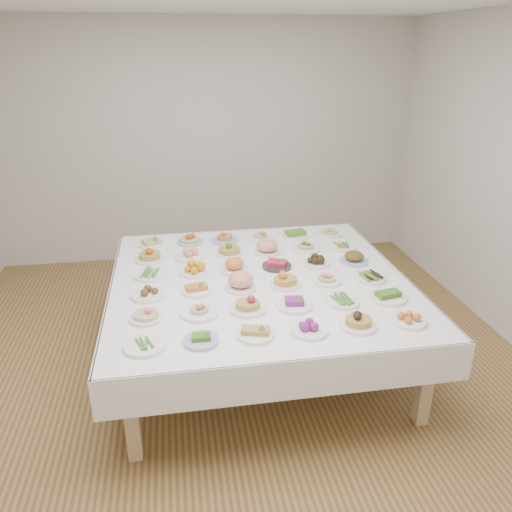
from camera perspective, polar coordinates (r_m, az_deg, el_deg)
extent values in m
plane|color=olive|center=(4.28, -2.50, -12.36)|extent=(5.00, 5.00, 0.00)
cube|color=beige|center=(6.09, -5.83, 12.57)|extent=(5.00, 0.02, 2.80)
cube|color=beige|center=(1.50, 9.90, -22.54)|extent=(5.00, 0.02, 2.80)
cube|color=white|center=(4.02, 0.36, -2.92)|extent=(2.33, 2.33, 0.06)
cube|color=white|center=(5.13, -1.91, 1.53)|extent=(2.35, 0.02, 0.28)
cube|color=white|center=(3.10, 4.22, -13.98)|extent=(2.35, 0.02, 0.28)
cube|color=white|center=(4.41, 15.47, -3.00)|extent=(0.02, 2.35, 0.28)
cube|color=white|center=(4.06, -16.15, -5.40)|extent=(0.01, 2.35, 0.28)
cube|color=tan|center=(3.36, -14.06, -17.13)|extent=(0.09, 0.09, 0.69)
cube|color=tan|center=(3.71, 18.77, -13.41)|extent=(0.09, 0.09, 0.69)
cube|color=tan|center=(5.04, -12.77, -2.73)|extent=(0.09, 0.09, 0.69)
cube|color=tan|center=(5.28, 9.05, -1.21)|extent=(0.09, 0.09, 0.69)
cylinder|color=white|center=(3.20, -12.59, -10.01)|extent=(0.26, 0.26, 0.02)
cylinder|color=#4C66B2|center=(3.19, -6.28, -9.63)|extent=(0.22, 0.22, 0.02)
cylinder|color=white|center=(3.24, -0.07, -8.98)|extent=(0.24, 0.24, 0.02)
cylinder|color=white|center=(3.30, 6.08, -8.44)|extent=(0.25, 0.25, 0.02)
cylinder|color=white|center=(3.40, 11.60, -7.81)|extent=(0.24, 0.24, 0.02)
cylinder|color=white|center=(3.54, 17.02, -7.14)|extent=(0.24, 0.24, 0.02)
cylinder|color=white|center=(3.50, -12.42, -6.96)|extent=(0.22, 0.22, 0.02)
cylinder|color=white|center=(3.50, -6.46, -6.51)|extent=(0.26, 0.26, 0.02)
cylinder|color=white|center=(3.53, -0.93, -6.09)|extent=(0.25, 0.25, 0.02)
cylinder|color=white|center=(3.59, 4.40, -5.67)|extent=(0.26, 0.26, 0.02)
cylinder|color=white|center=(3.68, 9.83, -5.18)|extent=(0.24, 0.24, 0.02)
cylinder|color=white|center=(3.81, 14.83, -4.67)|extent=(0.26, 0.26, 0.02)
cylinder|color=white|center=(3.81, -12.19, -4.40)|extent=(0.25, 0.25, 0.02)
cylinder|color=white|center=(3.81, -6.83, -4.00)|extent=(0.23, 0.23, 0.02)
cylinder|color=white|center=(3.83, -1.74, -3.66)|extent=(0.24, 0.24, 0.02)
cylinder|color=white|center=(3.89, 3.37, -3.28)|extent=(0.24, 0.24, 0.02)
cylinder|color=white|center=(3.97, 8.07, -2.89)|extent=(0.23, 0.23, 0.02)
cylinder|color=white|center=(4.09, 12.91, -2.50)|extent=(0.25, 0.25, 0.02)
cylinder|color=white|center=(4.13, -12.01, -2.17)|extent=(0.26, 0.26, 0.02)
cylinder|color=white|center=(4.12, -7.18, -1.87)|extent=(0.23, 0.23, 0.02)
cylinder|color=white|center=(4.14, -2.47, -1.60)|extent=(0.24, 0.24, 0.02)
cylinder|color=#2F2C29|center=(4.20, 2.39, -1.20)|extent=(0.24, 0.24, 0.02)
cylinder|color=white|center=(4.27, 6.86, -0.92)|extent=(0.23, 0.23, 0.02)
cylinder|color=#4C66B2|center=(4.38, 11.10, -0.61)|extent=(0.24, 0.24, 0.02)
cylinder|color=white|center=(4.43, -12.00, -0.38)|extent=(0.24, 0.24, 0.02)
cylinder|color=white|center=(4.43, -7.48, -0.10)|extent=(0.26, 0.26, 0.02)
cylinder|color=white|center=(4.46, -3.07, 0.27)|extent=(0.24, 0.24, 0.02)
cylinder|color=white|center=(4.49, 1.29, 0.46)|extent=(0.23, 0.23, 0.02)
cylinder|color=white|center=(4.58, 5.67, 0.80)|extent=(0.26, 0.26, 0.02)
cylinder|color=white|center=(4.67, 9.81, 1.00)|extent=(0.26, 0.26, 0.02)
cylinder|color=white|center=(4.75, -11.83, 1.22)|extent=(0.23, 0.23, 0.02)
cylinder|color=#4C66B2|center=(4.76, -7.54, 1.57)|extent=(0.24, 0.24, 0.02)
cylinder|color=#4C66B2|center=(4.77, -3.57, 1.77)|extent=(0.25, 0.25, 0.02)
cylinder|color=white|center=(4.82, 0.51, 2.03)|extent=(0.26, 0.26, 0.02)
cylinder|color=white|center=(4.89, 4.52, 2.27)|extent=(0.25, 0.25, 0.02)
cylinder|color=white|center=(4.98, 8.38, 2.46)|extent=(0.23, 0.23, 0.02)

